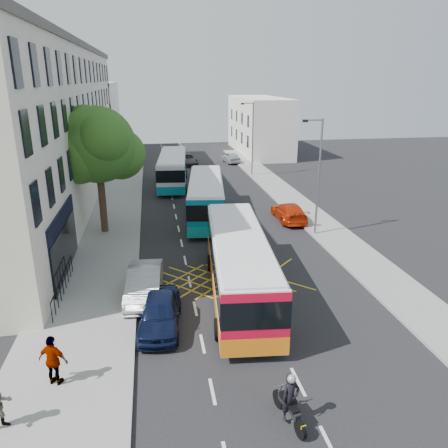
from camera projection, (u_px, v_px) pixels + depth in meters
name	position (u px, v px, depth m)	size (l,w,h in m)	color
ground	(276.00, 337.00, 18.93)	(120.00, 120.00, 0.00)	black
pavement_left	(105.00, 232.00, 31.60)	(5.00, 70.00, 0.15)	gray
pavement_right	(316.00, 220.00, 34.10)	(3.00, 70.00, 0.15)	gray
terrace_main	(43.00, 126.00, 37.48)	(8.30, 45.00, 13.50)	beige
terrace_far	(89.00, 117.00, 66.57)	(8.00, 20.00, 10.00)	silver
building_right	(259.00, 125.00, 64.25)	(6.00, 18.00, 8.00)	silver
street_tree	(97.00, 146.00, 29.58)	(6.30, 5.70, 8.80)	#382619
lamp_near	(318.00, 172.00, 29.64)	(1.45, 0.15, 8.00)	slate
lamp_far	(252.00, 135.00, 48.34)	(1.45, 0.15, 8.00)	slate
railings	(63.00, 284.00, 22.13)	(0.08, 5.60, 1.14)	black
bus_near	(239.00, 264.00, 21.99)	(3.74, 11.88, 3.29)	silver
bus_mid	(206.00, 198.00, 34.46)	(4.05, 11.54, 3.18)	silver
bus_far	(173.00, 169.00, 45.19)	(3.64, 11.63, 3.22)	silver
motorbike	(290.00, 400.00, 13.98)	(0.74, 2.05, 1.84)	black
parked_car_blue	(160.00, 313.00, 19.41)	(1.77, 4.41, 1.50)	black
parked_car_silver	(144.00, 283.00, 22.06)	(1.67, 4.79, 1.58)	#96999D
red_hatchback	(289.00, 212.00, 34.16)	(1.95, 4.79, 1.39)	red
distant_car_grey	(187.00, 159.00, 56.35)	(2.20, 4.78, 1.33)	#3D4045
distant_car_silver	(231.00, 157.00, 57.46)	(1.66, 4.13, 1.41)	#A0A3A7
pedestrian_far	(53.00, 360.00, 15.51)	(1.14, 0.47, 1.94)	gray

